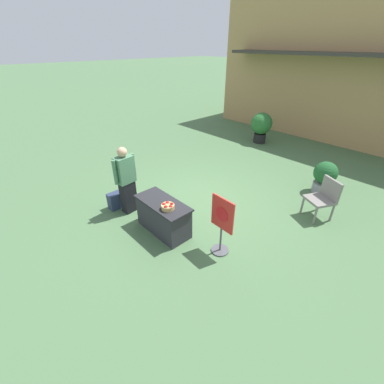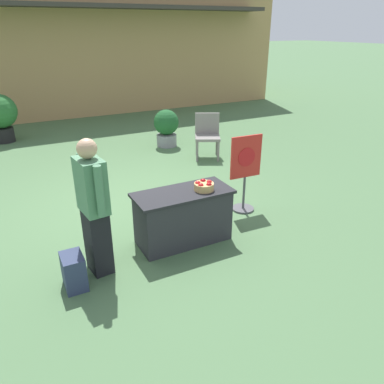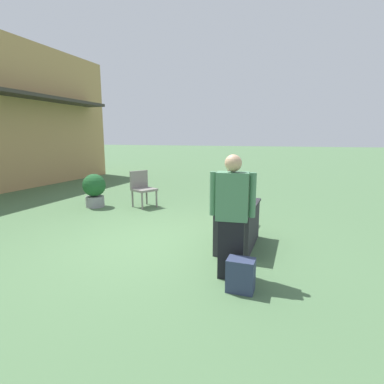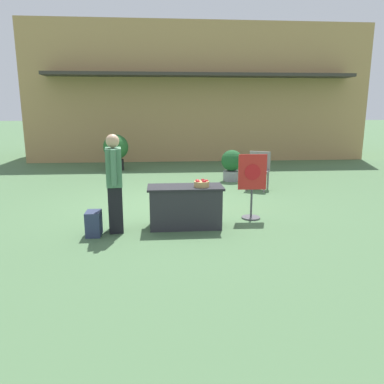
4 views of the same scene
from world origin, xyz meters
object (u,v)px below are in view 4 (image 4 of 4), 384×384
at_px(apple_basket, 202,183).
at_px(display_table, 185,207).
at_px(patio_chair, 258,168).
at_px(potted_plant_near_left, 232,164).
at_px(poster_board, 252,185).
at_px(backpack, 94,223).
at_px(potted_plant_near_right, 116,149).
at_px(person_visitor, 114,183).

bearing_deg(apple_basket, display_table, 165.57).
bearing_deg(patio_chair, potted_plant_near_left, -131.50).
relative_size(apple_basket, poster_board, 0.21).
bearing_deg(poster_board, apple_basket, -61.96).
distance_m(poster_board, potted_plant_near_left, 3.92).
bearing_deg(backpack, apple_basket, 8.41).
bearing_deg(poster_board, potted_plant_near_right, -149.67).
height_order(person_visitor, potted_plant_near_right, person_visitor).
bearing_deg(poster_board, person_visitor, -75.05).
relative_size(backpack, poster_board, 0.33).
relative_size(apple_basket, potted_plant_near_right, 0.22).
bearing_deg(backpack, display_table, 12.47).
distance_m(patio_chair, potted_plant_near_right, 5.40).
relative_size(display_table, poster_board, 1.07).
xyz_separation_m(backpack, potted_plant_near_left, (3.23, 4.67, 0.29)).
xyz_separation_m(display_table, potted_plant_near_left, (1.66, 4.32, 0.12)).
xyz_separation_m(person_visitor, potted_plant_near_left, (2.88, 4.46, -0.36)).
distance_m(display_table, patio_chair, 3.77).
bearing_deg(poster_board, backpack, -72.71).
height_order(apple_basket, person_visitor, person_visitor).
distance_m(backpack, potted_plant_near_right, 6.98).
bearing_deg(patio_chair, display_table, -7.78).
bearing_deg(backpack, patio_chair, 42.89).
bearing_deg(apple_basket, poster_board, 25.67).
distance_m(apple_basket, patio_chair, 3.69).
bearing_deg(potted_plant_near_left, backpack, -124.68).
xyz_separation_m(apple_basket, patio_chair, (1.86, 3.17, -0.25)).
height_order(apple_basket, poster_board, poster_board).
height_order(apple_basket, backpack, apple_basket).
xyz_separation_m(backpack, poster_board, (2.88, 0.77, 0.46)).
relative_size(display_table, backpack, 3.19).
height_order(display_table, apple_basket, apple_basket).
bearing_deg(patio_chair, backpack, -20.25).
bearing_deg(apple_basket, person_visitor, -177.29).
xyz_separation_m(display_table, patio_chair, (2.14, 3.10, 0.19)).
bearing_deg(poster_board, display_table, -69.85).
bearing_deg(potted_plant_near_left, person_visitor, -122.82).
bearing_deg(potted_plant_near_left, poster_board, -95.09).
height_order(poster_board, patio_chair, poster_board).
distance_m(poster_board, potted_plant_near_right, 7.00).
xyz_separation_m(person_visitor, poster_board, (2.53, 0.56, -0.19)).
height_order(apple_basket, patio_chair, patio_chair).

